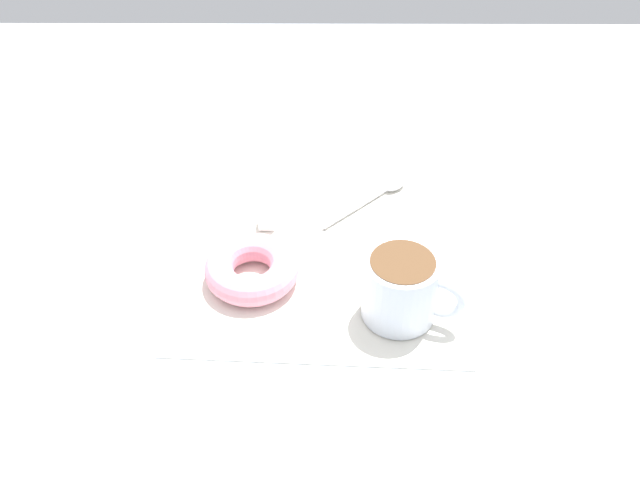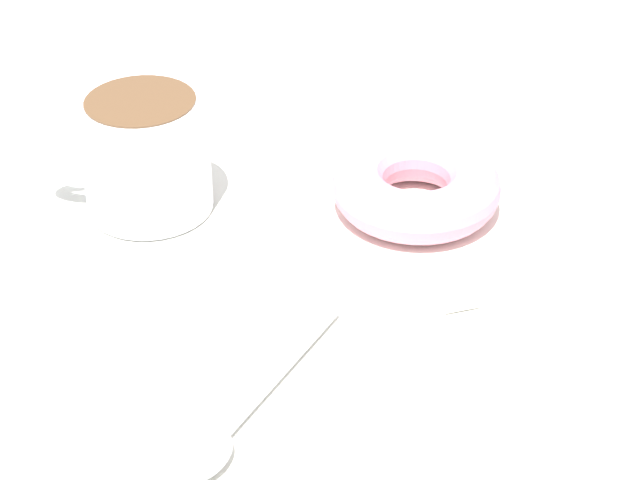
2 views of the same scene
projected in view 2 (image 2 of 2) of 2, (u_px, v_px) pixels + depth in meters
ground_plane at (346, 312)px, 60.22cm from camera, size 120.00×120.00×2.00cm
napkin at (320, 270)px, 61.52cm from camera, size 33.95×33.95×0.30cm
coffee_cup at (142, 152)px, 64.68cm from camera, size 7.79×10.41×7.38cm
donut at (416, 186)px, 65.69cm from camera, size 10.40×10.40×3.24cm
spoon at (228, 428)px, 50.43cm from camera, size 10.90×11.33×0.90cm
sugar_cube at (458, 285)px, 58.49cm from camera, size 1.99×1.99×1.99cm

